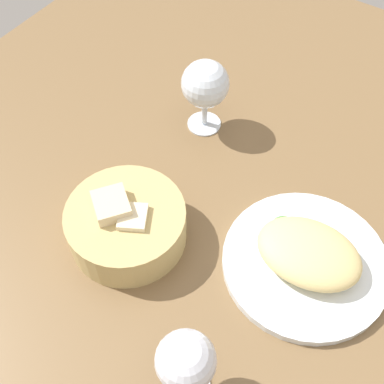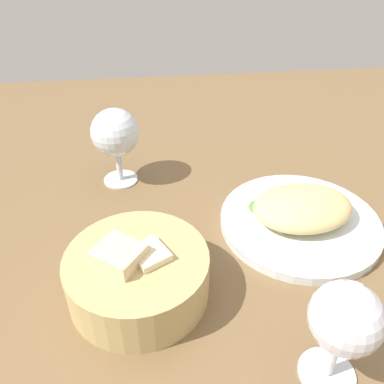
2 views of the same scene
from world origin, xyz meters
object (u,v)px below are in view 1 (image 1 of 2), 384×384
at_px(plate, 305,263).
at_px(wine_glass_far, 186,362).
at_px(bread_basket, 126,224).
at_px(wine_glass_near, 205,86).

xyz_separation_m(plate, wine_glass_far, (0.05, 0.23, 0.08)).
height_order(bread_basket, wine_glass_near, wine_glass_near).
height_order(wine_glass_near, wine_glass_far, wine_glass_near).
bearing_deg(bread_basket, wine_glass_near, -83.37).
bearing_deg(wine_glass_near, plate, 150.14).
height_order(plate, wine_glass_far, wine_glass_far).
xyz_separation_m(bread_basket, wine_glass_near, (0.03, -0.25, 0.06)).
xyz_separation_m(plate, wine_glass_near, (0.27, -0.15, 0.08)).
bearing_deg(wine_glass_near, bread_basket, 96.63).
bearing_deg(bread_basket, wine_glass_far, 145.80).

